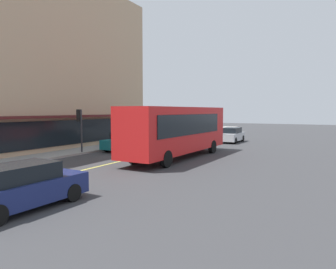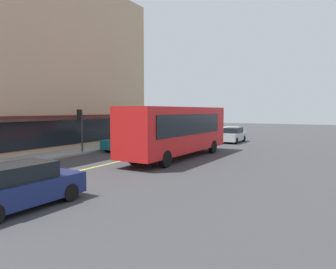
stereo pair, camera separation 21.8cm
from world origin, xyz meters
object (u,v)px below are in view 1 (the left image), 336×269
Objects in this scene: pedestrian_mid_block at (144,131)px; car_silver at (231,135)px; bus at (178,129)px; car_navy at (21,187)px; car_teal at (125,141)px; traffic_light at (80,120)px.

car_silver is at bearing -65.46° from pedestrian_mid_block.
car_navy is at bearing -178.47° from bus.
bus is at bearing 179.33° from car_silver.
bus is at bearing 1.53° from car_navy.
car_silver is at bearing -29.20° from car_teal.
bus is at bearing -78.67° from traffic_light.
car_navy is (-12.52, -0.33, -1.24)m from bus.
car_silver is at bearing -29.08° from traffic_light.
car_teal is at bearing -160.04° from pedestrian_mid_block.
traffic_light is 1.97× the size of pedestrian_mid_block.
car_teal is 2.66× the size of pedestrian_mid_block.
traffic_light reaches higher than car_navy.
traffic_light is at bearing -176.47° from pedestrian_mid_block.
traffic_light is 10.13m from pedestrian_mid_block.
car_navy is at bearing -179.56° from car_silver.
pedestrian_mid_block is at bearing 3.53° from traffic_light.
car_navy is (-24.81, -0.19, 0.00)m from car_silver.
car_teal is at bearing 150.80° from car_silver.
pedestrian_mid_block is at bearing 114.54° from car_silver.
car_silver is (12.29, -0.14, -1.24)m from bus.
traffic_light reaches higher than car_teal.
bus is 11.81m from pedestrian_mid_block.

